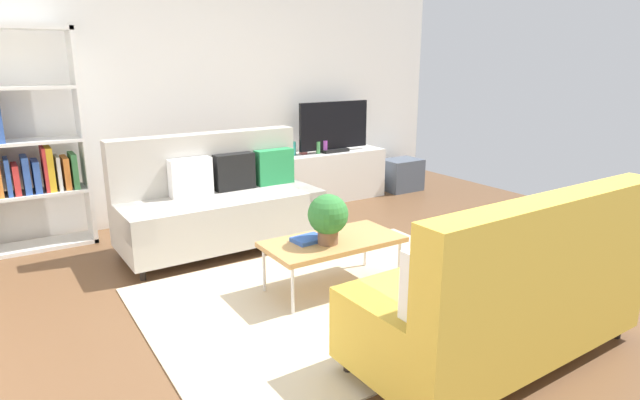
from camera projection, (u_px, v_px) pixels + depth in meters
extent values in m
plane|color=brown|center=(347.00, 293.00, 4.19)|extent=(7.68, 7.68, 0.00)
cube|color=white|center=(210.00, 90.00, 6.10)|extent=(6.40, 0.12, 2.90)
cube|color=beige|center=(341.00, 298.00, 4.09)|extent=(2.90, 2.20, 0.01)
cube|color=#B2ADA3|center=(221.00, 217.00, 5.09)|extent=(1.92, 0.88, 0.44)
cube|color=#B2ADA3|center=(206.00, 161.00, 5.21)|extent=(1.90, 0.24, 0.56)
cube|color=#B2ADA3|center=(296.00, 194.00, 5.51)|extent=(0.22, 0.84, 0.22)
cube|color=#B2ADA3|center=(130.00, 221.00, 4.60)|extent=(0.22, 0.84, 0.22)
cylinder|color=black|center=(316.00, 237.00, 5.35)|extent=(0.05, 0.05, 0.10)
cylinder|color=black|center=(143.00, 274.00, 4.42)|extent=(0.05, 0.05, 0.10)
cylinder|color=black|center=(283.00, 220.00, 5.90)|extent=(0.05, 0.05, 0.10)
cylinder|color=black|center=(123.00, 251.00, 4.97)|extent=(0.05, 0.05, 0.10)
cube|color=#288C4C|center=(274.00, 167.00, 5.45)|extent=(0.40, 0.15, 0.36)
cube|color=black|center=(234.00, 172.00, 5.21)|extent=(0.40, 0.15, 0.36)
cube|color=white|center=(191.00, 177.00, 4.97)|extent=(0.40, 0.15, 0.36)
cube|color=gold|center=(494.00, 308.00, 3.25)|extent=(1.92, 0.89, 0.44)
cube|color=gold|center=(550.00, 247.00, 2.86)|extent=(1.90, 0.25, 0.56)
cube|color=gold|center=(390.00, 330.00, 2.76)|extent=(0.22, 0.84, 0.22)
cube|color=gold|center=(575.00, 262.00, 3.67)|extent=(0.22, 0.84, 0.22)
cylinder|color=black|center=(348.00, 365.00, 3.12)|extent=(0.05, 0.05, 0.10)
cylinder|color=black|center=(528.00, 294.00, 4.06)|extent=(0.05, 0.05, 0.10)
cylinder|color=black|center=(617.00, 331.00, 3.51)|extent=(0.05, 0.05, 0.10)
cube|color=white|center=(438.00, 280.00, 2.67)|extent=(0.40, 0.15, 0.36)
cube|color=#B7844C|center=(333.00, 242.00, 4.17)|extent=(1.10, 0.56, 0.04)
cylinder|color=silver|center=(264.00, 270.00, 4.16)|extent=(0.02, 0.02, 0.38)
cylinder|color=silver|center=(365.00, 247.00, 4.67)|extent=(0.02, 0.02, 0.38)
cylinder|color=silver|center=(293.00, 291.00, 3.78)|extent=(0.02, 0.02, 0.38)
cylinder|color=silver|center=(399.00, 263.00, 4.30)|extent=(0.02, 0.02, 0.38)
cube|color=silver|center=(333.00, 176.00, 6.89)|extent=(1.40, 0.44, 0.64)
cube|color=black|center=(334.00, 150.00, 6.78)|extent=(0.36, 0.20, 0.04)
cube|color=black|center=(334.00, 125.00, 6.70)|extent=(1.00, 0.05, 0.60)
cube|color=white|center=(82.00, 138.00, 5.18)|extent=(0.04, 0.36, 2.10)
cube|color=white|center=(3.00, 26.00, 4.64)|extent=(1.10, 0.36, 0.04)
cube|color=white|center=(36.00, 246.00, 5.18)|extent=(1.10, 0.36, 0.04)
cube|color=white|center=(28.00, 194.00, 5.04)|extent=(1.02, 0.36, 0.03)
cube|color=white|center=(21.00, 142.00, 4.91)|extent=(1.02, 0.36, 0.03)
cube|color=white|center=(13.00, 88.00, 4.78)|extent=(1.02, 0.36, 0.03)
cube|color=#3359B2|center=(8.00, 177.00, 4.92)|extent=(0.04, 0.29, 0.35)
cube|color=red|center=(16.00, 179.00, 4.96)|extent=(0.05, 0.29, 0.28)
cube|color=#3359B2|center=(26.00, 174.00, 4.99)|extent=(0.06, 0.29, 0.35)
cube|color=#3359B2|center=(36.00, 176.00, 5.04)|extent=(0.06, 0.29, 0.31)
cube|color=red|center=(44.00, 169.00, 5.07)|extent=(0.03, 0.29, 0.43)
cube|color=gold|center=(50.00, 168.00, 5.09)|extent=(0.06, 0.29, 0.42)
cube|color=silver|center=(58.00, 172.00, 5.14)|extent=(0.03, 0.29, 0.33)
cube|color=orange|center=(66.00, 172.00, 5.17)|extent=(0.05, 0.29, 0.31)
cube|color=#3F8C4C|center=(74.00, 170.00, 5.21)|extent=(0.05, 0.29, 0.34)
cube|color=#4C5666|center=(401.00, 175.00, 7.40)|extent=(0.52, 0.40, 0.44)
cylinder|color=brown|center=(328.00, 237.00, 4.06)|extent=(0.16, 0.16, 0.11)
sphere|color=#2D7233|center=(328.00, 214.00, 4.02)|extent=(0.31, 0.31, 0.31)
cube|color=#3359B2|center=(308.00, 239.00, 4.12)|extent=(0.26, 0.20, 0.03)
cylinder|color=#33B29E|center=(292.00, 148.00, 6.53)|extent=(0.10, 0.10, 0.17)
cylinder|color=#B24C4C|center=(303.00, 147.00, 6.61)|extent=(0.11, 0.11, 0.19)
cylinder|color=#3F8C4C|center=(318.00, 148.00, 6.62)|extent=(0.05, 0.05, 0.15)
cylinder|color=purple|center=(325.00, 147.00, 6.68)|extent=(0.06, 0.06, 0.16)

